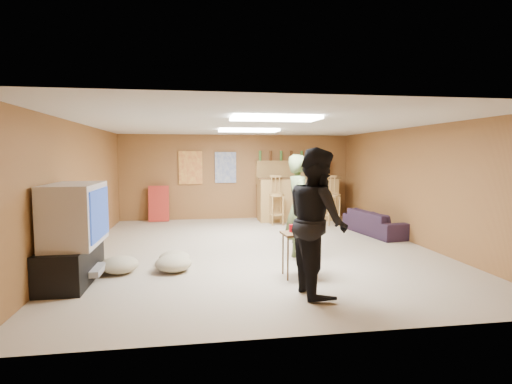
{
  "coord_description": "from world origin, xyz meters",
  "views": [
    {
      "loc": [
        -1.1,
        -6.93,
        1.66
      ],
      "look_at": [
        0.0,
        0.2,
        1.0
      ],
      "focal_mm": 28.0,
      "sensor_mm": 36.0,
      "label": 1
    }
  ],
  "objects": [
    {
      "name": "ground",
      "position": [
        0.0,
        0.0,
        0.0
      ],
      "size": [
        7.0,
        7.0,
        0.0
      ],
      "primitive_type": "plane",
      "color": "tan",
      "rests_on": "ground"
    },
    {
      "name": "ceiling",
      "position": [
        0.0,
        0.0,
        2.2
      ],
      "size": [
        6.0,
        7.0,
        0.02
      ],
      "primitive_type": "cube",
      "color": "silver",
      "rests_on": "ground"
    },
    {
      "name": "wall_back",
      "position": [
        0.0,
        3.5,
        1.1
      ],
      "size": [
        6.0,
        0.02,
        2.2
      ],
      "primitive_type": "cube",
      "color": "brown",
      "rests_on": "ground"
    },
    {
      "name": "wall_front",
      "position": [
        0.0,
        -3.5,
        1.1
      ],
      "size": [
        6.0,
        0.02,
        2.2
      ],
      "primitive_type": "cube",
      "color": "brown",
      "rests_on": "ground"
    },
    {
      "name": "wall_left",
      "position": [
        -3.0,
        0.0,
        1.1
      ],
      "size": [
        0.02,
        7.0,
        2.2
      ],
      "primitive_type": "cube",
      "color": "brown",
      "rests_on": "ground"
    },
    {
      "name": "wall_right",
      "position": [
        3.0,
        0.0,
        1.1
      ],
      "size": [
        0.02,
        7.0,
        2.2
      ],
      "primitive_type": "cube",
      "color": "brown",
      "rests_on": "ground"
    },
    {
      "name": "tv_stand",
      "position": [
        -2.72,
        -1.5,
        0.25
      ],
      "size": [
        0.55,
        1.3,
        0.5
      ],
      "primitive_type": "cube",
      "color": "black",
      "rests_on": "ground"
    },
    {
      "name": "dvd_box",
      "position": [
        -2.5,
        -1.5,
        0.15
      ],
      "size": [
        0.35,
        0.5,
        0.08
      ],
      "primitive_type": "cube",
      "color": "#B2B2B7",
      "rests_on": "tv_stand"
    },
    {
      "name": "tv_body",
      "position": [
        -2.65,
        -1.5,
        0.9
      ],
      "size": [
        0.6,
        1.1,
        0.8
      ],
      "primitive_type": "cube",
      "color": "#B2B2B7",
      "rests_on": "tv_stand"
    },
    {
      "name": "tv_screen",
      "position": [
        -2.34,
        -1.5,
        0.9
      ],
      "size": [
        0.02,
        0.95,
        0.65
      ],
      "primitive_type": "cube",
      "color": "navy",
      "rests_on": "tv_body"
    },
    {
      "name": "bar_counter",
      "position": [
        1.5,
        2.95,
        0.55
      ],
      "size": [
        2.0,
        0.6,
        1.1
      ],
      "primitive_type": "cube",
      "color": "olive",
      "rests_on": "ground"
    },
    {
      "name": "bar_lip",
      "position": [
        1.5,
        2.7,
        1.1
      ],
      "size": [
        2.1,
        0.12,
        0.05
      ],
      "primitive_type": "cube",
      "color": "#412B14",
      "rests_on": "bar_counter"
    },
    {
      "name": "bar_shelf",
      "position": [
        1.5,
        3.4,
        1.5
      ],
      "size": [
        2.0,
        0.18,
        0.05
      ],
      "primitive_type": "cube",
      "color": "olive",
      "rests_on": "bar_backing"
    },
    {
      "name": "bar_backing",
      "position": [
        1.5,
        3.42,
        1.2
      ],
      "size": [
        2.0,
        0.14,
        0.6
      ],
      "primitive_type": "cube",
      "color": "olive",
      "rests_on": "bar_counter"
    },
    {
      "name": "poster_left",
      "position": [
        -1.2,
        3.46,
        1.35
      ],
      "size": [
        0.6,
        0.03,
        0.85
      ],
      "primitive_type": "cube",
      "color": "#BF3F26",
      "rests_on": "wall_back"
    },
    {
      "name": "poster_right",
      "position": [
        -0.3,
        3.46,
        1.35
      ],
      "size": [
        0.55,
        0.03,
        0.8
      ],
      "primitive_type": "cube",
      "color": "#334C99",
      "rests_on": "wall_back"
    },
    {
      "name": "folding_chair_stack",
      "position": [
        -2.0,
        3.3,
        0.45
      ],
      "size": [
        0.5,
        0.26,
        0.91
      ],
      "primitive_type": "cube",
      "rotation": [
        -0.14,
        0.0,
        0.0
      ],
      "color": "#B32B21",
      "rests_on": "ground"
    },
    {
      "name": "ceiling_panel_front",
      "position": [
        0.0,
        -1.5,
        2.17
      ],
      "size": [
        1.2,
        0.6,
        0.04
      ],
      "primitive_type": "cube",
      "color": "white",
      "rests_on": "ceiling"
    },
    {
      "name": "ceiling_panel_back",
      "position": [
        0.0,
        1.2,
        2.17
      ],
      "size": [
        1.2,
        0.6,
        0.04
      ],
      "primitive_type": "cube",
      "color": "white",
      "rests_on": "ceiling"
    },
    {
      "name": "person_olive",
      "position": [
        0.53,
        -0.82,
        0.84
      ],
      "size": [
        0.45,
        0.64,
        1.68
      ],
      "primitive_type": "imported",
      "rotation": [
        0.0,
        0.0,
        1.65
      ],
      "color": "#516239",
      "rests_on": "ground"
    },
    {
      "name": "person_black",
      "position": [
        0.34,
        -2.38,
        0.88
      ],
      "size": [
        0.72,
        0.9,
        1.76
      ],
      "primitive_type": "imported",
      "rotation": [
        0.0,
        0.0,
        1.64
      ],
      "color": "black",
      "rests_on": "ground"
    },
    {
      "name": "sofa",
      "position": [
        2.7,
        0.94,
        0.25
      ],
      "size": [
        0.9,
        1.77,
        0.49
      ],
      "primitive_type": "imported",
      "rotation": [
        0.0,
        0.0,
        1.72
      ],
      "color": "black",
      "rests_on": "ground"
    },
    {
      "name": "tray_table",
      "position": [
        0.31,
        -1.73,
        0.31
      ],
      "size": [
        0.49,
        0.4,
        0.61
      ],
      "primitive_type": "cube",
      "rotation": [
        0.0,
        0.0,
        0.05
      ],
      "color": "#412B14",
      "rests_on": "ground"
    },
    {
      "name": "cup_red_near",
      "position": [
        0.21,
        -1.66,
        0.67
      ],
      "size": [
        0.1,
        0.1,
        0.1
      ],
      "primitive_type": "cylinder",
      "rotation": [
        0.0,
        0.0,
        0.41
      ],
      "color": "red",
      "rests_on": "tray_table"
    },
    {
      "name": "cup_red_far",
      "position": [
        0.37,
        -1.8,
        0.67
      ],
      "size": [
        0.09,
        0.09,
        0.1
      ],
      "primitive_type": "cylinder",
      "rotation": [
        0.0,
        0.0,
        0.24
      ],
      "color": "red",
      "rests_on": "tray_table"
    },
    {
      "name": "cup_blue",
      "position": [
        0.45,
        -1.63,
        0.67
      ],
      "size": [
        0.11,
        0.11,
        0.12
      ],
      "primitive_type": "cylinder",
      "rotation": [
        0.0,
        0.0,
        0.31
      ],
      "color": "navy",
      "rests_on": "tray_table"
    },
    {
      "name": "bar_stool_left",
      "position": [
        0.84,
        2.38,
        0.6
      ],
      "size": [
        0.51,
        0.51,
        1.2
      ],
      "primitive_type": null,
      "rotation": [
        0.0,
        0.0,
        -0.43
      ],
      "color": "olive",
      "rests_on": "ground"
    },
    {
      "name": "bar_stool_right",
      "position": [
        2.14,
        2.1,
        0.53
      ],
      "size": [
        0.4,
        0.4,
        1.06
      ],
      "primitive_type": null,
      "rotation": [
        0.0,
        0.0,
        0.21
      ],
      "color": "olive",
      "rests_on": "ground"
    },
    {
      "name": "cushion_near_tv",
      "position": [
        -1.42,
        -1.21,
        0.12
      ],
      "size": [
        0.63,
        0.63,
        0.23
      ],
      "primitive_type": "ellipsoid",
      "rotation": [
        0.0,
        0.0,
        0.24
      ],
      "color": "tan",
      "rests_on": "ground"
    },
    {
      "name": "cushion_mid",
      "position": [
        -1.42,
        -0.85,
        0.11
      ],
      "size": [
        0.56,
        0.56,
        0.21
      ],
      "primitive_type": "ellipsoid",
      "rotation": [
        0.0,
        0.0,
        0.22
      ],
      "color": "tan",
      "rests_on": "ground"
    },
    {
      "name": "cushion_far",
      "position": [
        -2.17,
        -1.17,
        0.12
      ],
      "size": [
        0.59,
        0.59,
        0.24
      ],
      "primitive_type": "ellipsoid",
      "rotation": [
        0.0,
        0.0,
        0.13
      ],
      "color": "tan",
      "rests_on": "ground"
    },
    {
      "name": "bottle_row",
      "position": [
        1.44,
        3.38,
        1.65
      ],
      "size": [
        1.76,
        0.08,
        0.26
      ],
      "primitive_type": null,
      "color": "#3F7233",
      "rests_on": "bar_shelf"
    }
  ]
}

